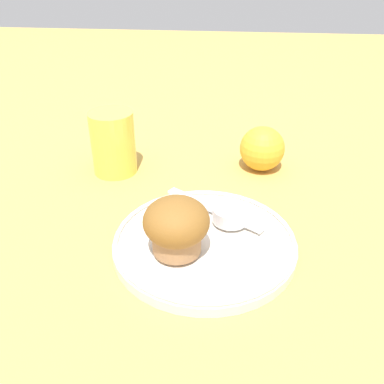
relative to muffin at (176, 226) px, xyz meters
name	(u,v)px	position (x,y,z in m)	size (l,w,h in m)	color
ground_plane	(217,253)	(0.05, 0.02, -0.06)	(3.00, 3.00, 0.00)	tan
plate	(205,243)	(0.03, 0.03, -0.05)	(0.25, 0.25, 0.02)	silver
muffin	(176,226)	(0.00, 0.00, 0.00)	(0.08, 0.08, 0.07)	#9E7047
cream_ramekin	(231,214)	(0.07, 0.07, -0.03)	(0.05, 0.05, 0.02)	silver
berry_pair	(183,212)	(0.00, 0.08, -0.03)	(0.03, 0.01, 0.01)	maroon
butter_knife	(213,209)	(0.04, 0.10, -0.04)	(0.15, 0.11, 0.00)	silver
orange_fruit	(262,149)	(0.12, 0.27, -0.02)	(0.08, 0.08, 0.08)	#F4A82D
juice_glass	(113,143)	(-0.14, 0.24, 0.00)	(0.08, 0.08, 0.11)	#EAD14C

